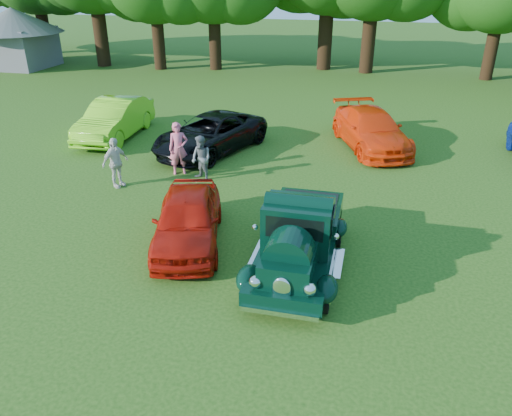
% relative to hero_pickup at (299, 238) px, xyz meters
% --- Properties ---
extents(ground, '(120.00, 120.00, 0.00)m').
position_rel_hero_pickup_xyz_m(ground, '(-0.93, -0.09, -0.76)').
color(ground, '#1C4510').
rests_on(ground, ground).
extents(hero_pickup, '(2.10, 4.50, 1.76)m').
position_rel_hero_pickup_xyz_m(hero_pickup, '(0.00, 0.00, 0.00)').
color(hero_pickup, black).
rests_on(hero_pickup, ground).
extents(red_convertible, '(2.59, 4.24, 1.35)m').
position_rel_hero_pickup_xyz_m(red_convertible, '(-2.88, 0.48, -0.09)').
color(red_convertible, '#A91107').
rests_on(red_convertible, ground).
extents(back_car_lime, '(1.84, 4.72, 1.53)m').
position_rel_hero_pickup_xyz_m(back_car_lime, '(-8.85, 7.98, 0.00)').
color(back_car_lime, '#70D11B').
rests_on(back_car_lime, ground).
extents(back_car_black, '(3.82, 5.42, 1.37)m').
position_rel_hero_pickup_xyz_m(back_car_black, '(-4.52, 7.23, -0.08)').
color(back_car_black, black).
rests_on(back_car_black, ground).
extents(back_car_orange, '(3.68, 5.29, 1.42)m').
position_rel_hero_pickup_xyz_m(back_car_orange, '(1.30, 9.13, -0.05)').
color(back_car_orange, '#ED3308').
rests_on(back_car_orange, ground).
extents(spectator_pink, '(0.76, 0.66, 1.76)m').
position_rel_hero_pickup_xyz_m(spectator_pink, '(-4.84, 4.85, 0.12)').
color(spectator_pink, '#E05C79').
rests_on(spectator_pink, ground).
extents(spectator_grey, '(0.91, 0.86, 1.49)m').
position_rel_hero_pickup_xyz_m(spectator_grey, '(-3.91, 4.47, -0.02)').
color(spectator_grey, slate).
rests_on(spectator_grey, ground).
extents(spectator_white, '(0.74, 1.02, 1.60)m').
position_rel_hero_pickup_xyz_m(spectator_white, '(-6.35, 3.34, 0.04)').
color(spectator_white, beige).
rests_on(spectator_white, ground).
extents(gazebo, '(6.40, 6.40, 3.90)m').
position_rel_hero_pickup_xyz_m(gazebo, '(-22.93, 20.91, 1.64)').
color(gazebo, '#5A5A5F').
rests_on(gazebo, ground).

